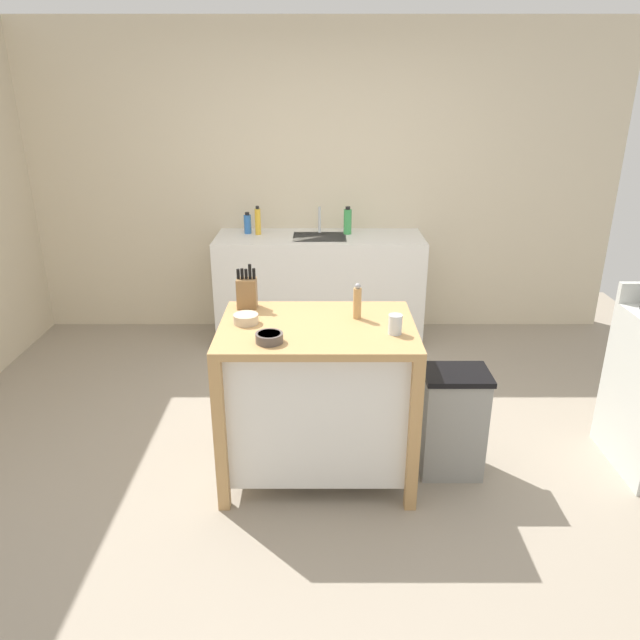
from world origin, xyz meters
The scene contains 14 objects.
ground_plane centered at (0.00, 0.00, 0.00)m, with size 6.10×6.10×0.00m, color gray.
wall_back centered at (0.00, 2.18, 1.30)m, with size 5.10×0.10×2.60m, color beige.
kitchen_island centered at (-0.03, -0.14, 0.50)m, with size 1.04×0.74×0.90m.
knife_block centered at (-0.43, 0.13, 0.99)m, with size 0.11×0.09×0.25m.
bowl_ceramic_wide centered at (-0.41, -0.11, 0.93)m, with size 0.13×0.13×0.05m.
bowl_stoneware_deep centered at (-0.26, -0.36, 0.93)m, with size 0.14×0.14×0.05m.
drinking_cup centered at (0.37, -0.26, 0.95)m, with size 0.07×0.07×0.10m.
pepper_grinder centered at (0.19, -0.04, 0.99)m, with size 0.04×0.04×0.20m.
trash_bin centered at (0.73, -0.15, 0.32)m, with size 0.36×0.28×0.63m.
sink_counter centered at (-0.02, 1.83, 0.46)m, with size 1.73×0.60×0.91m.
sink_faucet centered at (-0.02, 1.97, 1.02)m, with size 0.02×0.02×0.22m.
bottle_dish_soap centered at (0.22, 1.91, 1.02)m, with size 0.07×0.07×0.23m.
bottle_hand_soap centered at (-0.53, 1.89, 1.02)m, with size 0.05×0.05×0.24m.
bottle_spray_cleaner centered at (-0.63, 1.93, 0.99)m, with size 0.06×0.06×0.18m.
Camera 1 is at (-0.01, -3.05, 2.07)m, focal length 33.42 mm.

